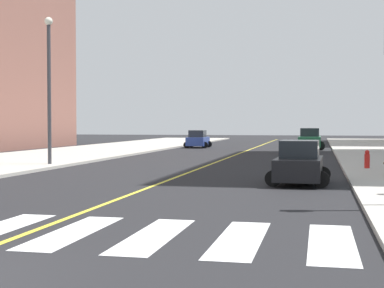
% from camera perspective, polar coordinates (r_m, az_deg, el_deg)
% --- Properties ---
extents(crosswalk_paint, '(13.50, 4.00, 0.01)m').
position_cam_1_polar(crosswalk_paint, '(13.30, -15.08, -8.13)').
color(crosswalk_paint, silver).
rests_on(crosswalk_paint, ground).
extents(lane_divider_paint, '(0.16, 80.00, 0.01)m').
position_cam_1_polar(lane_divider_paint, '(48.06, 5.04, -0.78)').
color(lane_divider_paint, yellow).
rests_on(lane_divider_paint, ground).
extents(car_blue_nearest, '(2.42, 3.82, 1.69)m').
position_cam_1_polar(car_blue_nearest, '(56.38, 0.57, 0.44)').
color(car_blue_nearest, '#2D479E').
rests_on(car_blue_nearest, ground).
extents(car_green_second, '(2.69, 4.31, 1.92)m').
position_cam_1_polar(car_green_second, '(53.68, 11.41, 0.43)').
color(car_green_second, '#236B42').
rests_on(car_green_second, ground).
extents(car_black_third, '(2.43, 3.82, 1.68)m').
position_cam_1_polar(car_black_third, '(22.91, 10.42, -1.90)').
color(car_black_third, black).
rests_on(car_black_third, ground).
extents(fire_hydrant, '(0.26, 0.26, 0.89)m').
position_cam_1_polar(fire_hydrant, '(29.88, 16.71, -1.44)').
color(fire_hydrant, red).
rests_on(fire_hydrant, sidewalk_kerb_east).
extents(street_lamp, '(0.44, 0.44, 7.90)m').
position_cam_1_polar(street_lamp, '(32.58, -13.77, 6.25)').
color(street_lamp, '#38383D').
rests_on(street_lamp, sidewalk_kerb_west).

